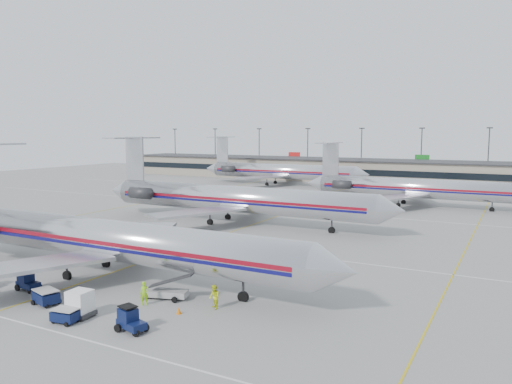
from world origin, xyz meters
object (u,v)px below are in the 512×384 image
Objects in this scene: jet_foreground at (102,238)px; uld_container at (80,304)px; jet_second_row at (231,198)px; tug_center at (27,281)px; belt_loader at (166,291)px.

jet_foreground is 24.09× the size of uld_container.
jet_second_row is 40.35m from uld_container.
uld_container is (9.05, -2.35, 0.20)m from tug_center.
jet_second_row is at bearing 96.76° from jet_foreground.
jet_second_row reaches higher than jet_foreground.
jet_foreground is 10.42m from belt_loader.
belt_loader is at bearing 25.14° from tug_center.
jet_second_row reaches higher than belt_loader.
jet_second_row is 11.25× the size of belt_loader.
tug_center is at bearing -88.38° from jet_second_row.
tug_center is at bearing -111.43° from jet_foreground.
jet_foreground is at bearing 75.45° from tug_center.
jet_foreground is at bearing 123.30° from uld_container.
jet_second_row is 24.93× the size of uld_container.
belt_loader is at bearing 60.60° from uld_container.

